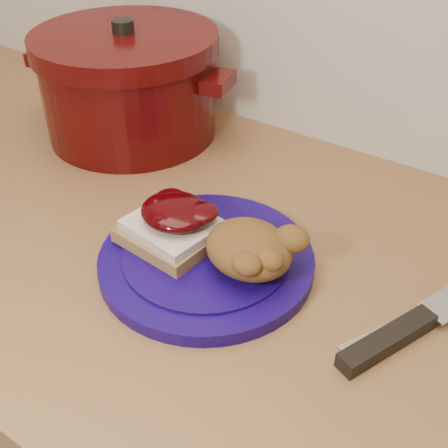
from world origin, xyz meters
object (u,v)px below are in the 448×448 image
Objects in this scene: butter_knife at (406,321)px; pepper_grinder at (118,87)px; chef_knife at (417,322)px; plate at (206,260)px; dutch_oven at (129,84)px.

pepper_grinder is at bearing 100.82° from butter_knife.
pepper_grinder is at bearing 95.91° from chef_knife.
chef_knife is 0.01m from butter_knife.
plate is at bearing 122.24° from chef_knife.
pepper_grinder is (-0.53, 0.16, 0.06)m from chef_knife.
dutch_oven is 2.40× the size of pepper_grinder.
chef_knife is at bearing -16.65° from pepper_grinder.
dutch_oven is at bearing 100.07° from butter_knife.
chef_knife reaches higher than butter_knife.
chef_knife is 1.81× the size of butter_knife.
dutch_oven is at bearing -0.00° from pepper_grinder.
chef_knife is 0.90× the size of dutch_oven.
plate is at bearing -32.93° from pepper_grinder.
butter_knife is 0.50× the size of dutch_oven.
chef_knife is 2.16× the size of pepper_grinder.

